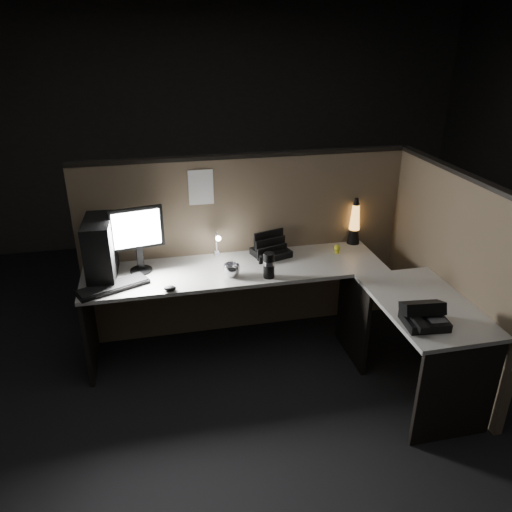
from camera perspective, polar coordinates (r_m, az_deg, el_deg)
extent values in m
plane|color=black|center=(3.76, 1.85, -15.17)|extent=(6.00, 6.00, 0.00)
plane|color=#282623|center=(5.94, -5.23, 14.30)|extent=(6.00, 0.00, 6.00)
cube|color=brown|center=(4.14, -1.13, 1.05)|extent=(2.66, 0.06, 1.50)
cube|color=brown|center=(3.92, 20.84, -2.10)|extent=(0.06, 1.66, 1.50)
cube|color=#A7A49E|center=(3.84, -2.36, -1.55)|extent=(2.30, 0.60, 0.03)
cube|color=#A7A49E|center=(3.55, 18.75, -5.29)|extent=(0.60, 1.00, 0.03)
cube|color=black|center=(4.01, -18.51, -7.69)|extent=(0.03, 0.55, 0.70)
cube|color=black|center=(3.42, 21.95, -14.46)|extent=(0.55, 0.03, 0.70)
cube|color=black|center=(3.99, 11.00, -6.91)|extent=(0.03, 0.55, 0.70)
cube|color=black|center=(3.78, -17.37, 0.77)|extent=(0.21, 0.43, 0.45)
cylinder|color=black|center=(3.88, -12.97, -1.59)|extent=(0.17, 0.17, 0.01)
cube|color=black|center=(3.85, -13.11, -0.13)|extent=(0.05, 0.04, 0.19)
cube|color=black|center=(3.76, -13.46, 3.11)|extent=(0.39, 0.10, 0.31)
cube|color=white|center=(3.74, -13.45, 3.00)|extent=(0.34, 0.07, 0.27)
cube|color=black|center=(3.67, -16.05, -3.39)|extent=(0.53, 0.36, 0.02)
ellipsoid|color=black|center=(3.55, -9.80, -3.66)|extent=(0.09, 0.07, 0.03)
cube|color=silver|center=(4.05, -4.50, 0.30)|extent=(0.04, 0.05, 0.03)
cylinder|color=silver|center=(4.01, -4.55, 1.61)|extent=(0.01, 0.01, 0.17)
cylinder|color=silver|center=(3.92, -4.47, 2.45)|extent=(0.01, 0.12, 0.01)
sphere|color=white|center=(3.86, -4.33, 2.02)|extent=(0.04, 0.04, 0.04)
cube|color=black|center=(4.02, 1.72, 0.41)|extent=(0.33, 0.31, 0.05)
cube|color=black|center=(3.97, 1.86, 0.75)|extent=(0.26, 0.10, 0.10)
cube|color=black|center=(4.06, 1.46, 1.97)|extent=(0.26, 0.10, 0.18)
cone|color=black|center=(4.33, 11.08, 2.25)|extent=(0.11, 0.11, 0.13)
cone|color=orange|center=(4.27, 11.26, 4.38)|extent=(0.09, 0.09, 0.22)
sphere|color=brown|center=(4.29, 11.19, 3.52)|extent=(0.04, 0.04, 0.04)
sphere|color=brown|center=(4.26, 11.27, 4.50)|extent=(0.03, 0.03, 0.03)
cone|color=black|center=(4.22, 11.42, 6.12)|extent=(0.05, 0.05, 0.06)
cylinder|color=black|center=(3.65, 1.48, -1.08)|extent=(0.09, 0.09, 0.19)
imported|color=silver|center=(3.69, -2.81, -1.63)|extent=(0.14, 0.14, 0.10)
sphere|color=yellow|center=(4.12, 9.26, 0.93)|extent=(0.05, 0.05, 0.05)
cube|color=white|center=(3.87, -6.31, 7.80)|extent=(0.19, 0.00, 0.27)
cube|color=black|center=(3.28, 18.70, -7.04)|extent=(0.27, 0.24, 0.06)
cube|color=black|center=(3.28, 18.48, -5.67)|extent=(0.27, 0.18, 0.12)
cube|color=black|center=(3.19, 18.06, -7.24)|extent=(0.07, 0.19, 0.04)
cube|color=#3F3F42|center=(3.27, 19.90, -6.72)|extent=(0.12, 0.12, 0.00)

